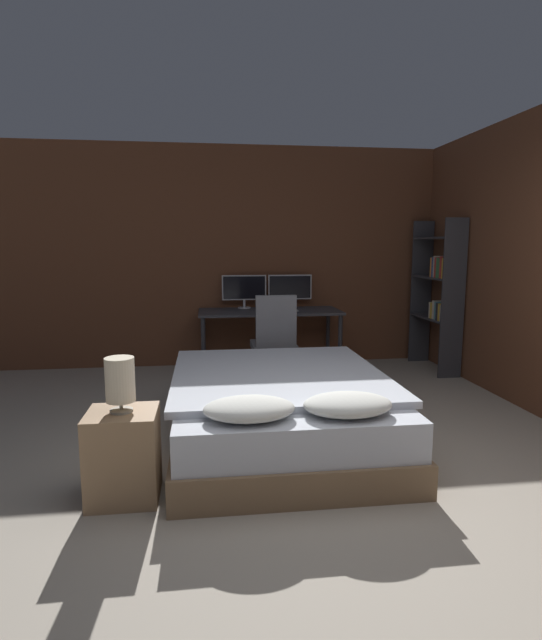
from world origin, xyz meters
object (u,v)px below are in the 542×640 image
object	(u,v)px
bedside_lamp	(120,381)
monitor_right	(290,289)
nightstand	(124,455)
keyboard	(272,312)
computer_mouse	(296,311)
bookshelf	(440,288)
monitor_left	(244,289)
office_chair	(274,352)
bed	(280,409)
desk	(270,317)

from	to	relation	value
bedside_lamp	monitor_right	size ratio (longest dim) A/B	0.60
nightstand	monitor_right	world-z (taller)	monitor_right
nightstand	keyboard	size ratio (longest dim) A/B	1.49
nightstand	computer_mouse	bearing A→B (deg)	60.68
bedside_lamp	keyboard	bearing A→B (deg)	65.20
monitor_right	bookshelf	xyz separation A→B (m)	(1.70, -0.54, 0.03)
computer_mouse	monitor_left	bearing A→B (deg)	139.08
bookshelf	office_chair	bearing A→B (deg)	-165.09
keyboard	office_chair	world-z (taller)	office_chair
office_chair	bookshelf	world-z (taller)	bookshelf
computer_mouse	bed	bearing A→B (deg)	-103.47
keyboard	monitor_left	bearing A→B (deg)	120.61
monitor_left	office_chair	xyz separation A→B (m)	(0.22, -1.08, -0.56)
computer_mouse	monitor_right	bearing A→B (deg)	88.29
monitor_left	keyboard	bearing A→B (deg)	-59.39
desk	bookshelf	size ratio (longest dim) A/B	0.93
keyboard	office_chair	size ratio (longest dim) A/B	0.36
bed	computer_mouse	xyz separation A→B (m)	(0.47, 1.98, 0.48)
desk	bookshelf	world-z (taller)	bookshelf
desk	computer_mouse	world-z (taller)	computer_mouse
bedside_lamp	bookshelf	xyz separation A→B (m)	(3.24, 2.66, 0.27)
monitor_left	computer_mouse	xyz separation A→B (m)	(0.55, -0.48, -0.22)
keyboard	bedside_lamp	bearing A→B (deg)	-114.80
nightstand	bookshelf	distance (m)	4.25
bookshelf	monitor_left	bearing A→B (deg)	166.71
bedside_lamp	keyboard	xyz separation A→B (m)	(1.25, 2.71, 0.01)
bed	nightstand	distance (m)	1.28
bed	nightstand	xyz separation A→B (m)	(-1.05, -0.73, 0.00)
nightstand	desk	bearing A→B (deg)	66.99
desk	office_chair	bearing A→B (deg)	-94.18
desk	computer_mouse	size ratio (longest dim) A/B	24.00
bookshelf	nightstand	bearing A→B (deg)	-140.65
monitor_left	desk	bearing A→B (deg)	-40.40
nightstand	computer_mouse	world-z (taller)	computer_mouse
bookshelf	computer_mouse	bearing A→B (deg)	178.14
nightstand	monitor_right	distance (m)	3.61
office_chair	computer_mouse	bearing A→B (deg)	61.14
office_chair	bookshelf	xyz separation A→B (m)	(2.05, 0.55, 0.59)
bedside_lamp	bookshelf	bearing A→B (deg)	39.35
monitor_left	computer_mouse	world-z (taller)	monitor_left
keyboard	office_chair	xyz separation A→B (m)	(-0.06, -0.60, -0.33)
computer_mouse	bookshelf	xyz separation A→B (m)	(1.72, -0.06, 0.25)
monitor_right	office_chair	xyz separation A→B (m)	(-0.35, -1.08, -0.56)
bed	bookshelf	size ratio (longest dim) A/B	1.15
bedside_lamp	monitor_right	xyz separation A→B (m)	(1.54, 3.19, 0.24)
office_chair	bookshelf	distance (m)	2.20
office_chair	desk	bearing A→B (deg)	85.82
keyboard	computer_mouse	world-z (taller)	computer_mouse
computer_mouse	office_chair	xyz separation A→B (m)	(-0.33, -0.60, -0.34)
monitor_left	bookshelf	size ratio (longest dim) A/B	0.30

